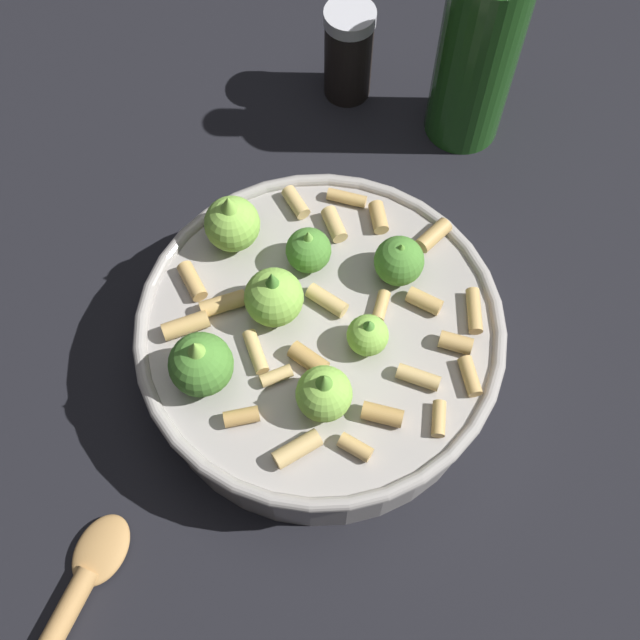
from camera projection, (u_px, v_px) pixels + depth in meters
name	position (u px, v px, depth m)	size (l,w,h in m)	color
ground_plane	(320.00, 362.00, 0.63)	(2.40, 2.40, 0.00)	black
cooking_pan	(317.00, 339.00, 0.59)	(0.27, 0.27, 0.12)	#9E9993
pepper_shaker	(348.00, 53.00, 0.71)	(0.05, 0.05, 0.09)	black
olive_oil_bottle	(478.00, 50.00, 0.65)	(0.07, 0.07, 0.22)	#1E4C19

